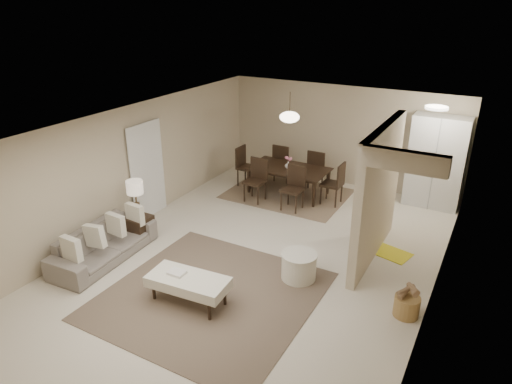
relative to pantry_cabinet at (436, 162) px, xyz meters
The scene contains 22 objects.
floor 4.88m from the pantry_cabinet, 119.52° to the right, with size 9.00×9.00×0.00m, color beige.
ceiling 4.98m from the pantry_cabinet, 119.52° to the right, with size 9.00×9.00×0.00m, color white.
back_wall 2.38m from the pantry_cabinet, behind, with size 6.00×6.00×0.00m, color #C0AE91.
left_wall 6.77m from the pantry_cabinet, 142.20° to the right, with size 9.00×9.00×0.00m, color #C0AE91.
right_wall 4.21m from the pantry_cabinet, 81.10° to the right, with size 9.00×9.00×0.00m, color #C0AE91.
partition 2.96m from the pantry_cabinet, 100.74° to the right, with size 0.15×2.50×2.50m, color #C0AE91.
doorway 6.40m from the pantry_cabinet, 146.29° to the right, with size 0.04×0.90×2.04m, color black.
pantry_cabinet is the anchor object (origin of this frame).
flush_light 1.70m from the pantry_cabinet, 93.01° to the right, with size 0.44×0.44×0.05m, color white.
living_rug 6.02m from the pantry_cabinet, 114.55° to the right, with size 3.20×3.20×0.01m, color brown.
sofa 7.26m from the pantry_cabinet, 131.67° to the right, with size 0.82×2.09×0.61m, color slate.
ottoman_bench 6.32m from the pantry_cabinet, 115.07° to the right, with size 1.32×0.69×0.46m.
side_table 6.61m from the pantry_cabinet, 136.43° to the right, with size 0.45×0.45×0.49m, color black.
table_lamp 6.56m from the pantry_cabinet, 136.43° to the right, with size 0.32×0.32×0.76m.
round_pouf 4.56m from the pantry_cabinet, 108.55° to the right, with size 0.61×0.61×0.48m, color beige.
wicker_basket 4.47m from the pantry_cabinet, 84.76° to the right, with size 0.38×0.38×0.33m, color olive.
dining_rug 3.49m from the pantry_cabinet, 161.99° to the right, with size 2.80×2.10×0.01m, color #776149.
dining_table 3.41m from the pantry_cabinet, 161.99° to the right, with size 1.91×1.06×0.67m, color black.
dining_chairs 3.38m from the pantry_cabinet, 161.99° to the right, with size 2.72×1.98×1.01m.
vase 3.35m from the pantry_cabinet, 161.99° to the right, with size 0.16×0.16×0.17m, color white.
yellow_mat 2.85m from the pantry_cabinet, 96.54° to the right, with size 0.83×0.50×0.01m, color yellow.
pendant_light 3.44m from the pantry_cabinet, 161.99° to the right, with size 0.46×0.46×0.71m.
Camera 1 is at (3.50, -6.24, 4.43)m, focal length 32.00 mm.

